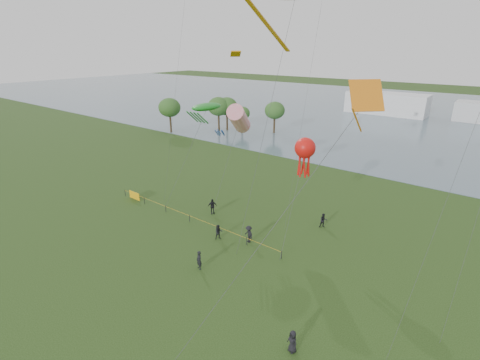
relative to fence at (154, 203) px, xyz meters
The scene contains 15 objects.
ground_plane 19.84m from the fence, 39.53° to the right, with size 400.00×400.00×0.00m, color #1C3410.
lake 88.71m from the fence, 80.07° to the left, with size 400.00×120.00×0.08m, color slate.
pavilion_left 82.48m from the fence, 87.71° to the left, with size 22.00×8.00×6.00m, color white.
trees 41.53m from the fence, 118.98° to the left, with size 23.91×18.45×7.76m.
fence is the anchor object (origin of this frame).
spectator_a 11.21m from the fence, ahead, with size 0.77×0.60×1.59m, color black.
spectator_b 13.95m from the fence, ahead, with size 1.16×0.67×1.80m, color black.
spectator_c 7.46m from the fence, 24.66° to the left, with size 1.09×0.45×1.86m, color black.
spectator_d 25.60m from the fence, 19.53° to the right, with size 0.79×0.51×1.61m, color black.
spectator_f 14.37m from the fence, 23.63° to the right, with size 0.65×0.42×1.77m, color black.
spectator_g 20.18m from the fence, 23.25° to the left, with size 0.79×0.62×1.63m, color black.
kite_windsock 14.65m from the fence, 37.94° to the left, with size 4.30×6.31×12.83m.
kite_creature 13.26m from the fence, 54.67° to the left, with size 4.17×6.99×12.33m.
kite_octopus 19.77m from the fence, 18.79° to the left, with size 2.31×7.11×10.22m.
kite_delta 31.34m from the fence, 17.22° to the right, with size 8.07×9.61×17.04m.
Camera 1 is at (16.56, -11.45, 18.44)m, focal length 26.00 mm.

